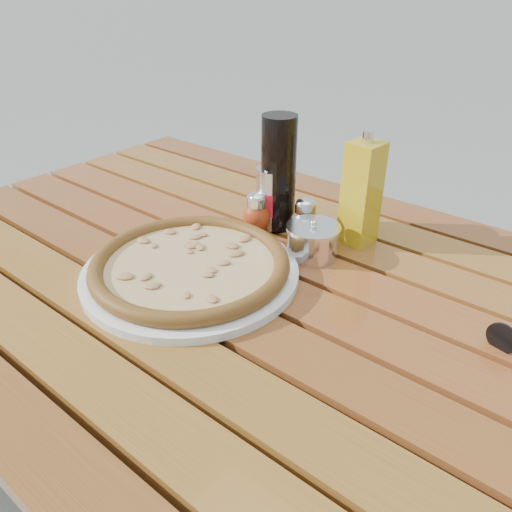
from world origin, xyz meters
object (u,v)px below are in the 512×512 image
Objects in this scene: plate at (191,272)px; oregano_shaker at (305,219)px; pizza at (190,264)px; parmesan_tin at (313,241)px; table at (249,313)px; olive_oil_cruet at (361,193)px; pepper_shaker at (257,213)px; dark_bottle at (278,174)px; soda_can at (273,198)px.

oregano_shaker is (0.07, 0.23, 0.03)m from plate.
pizza is 5.02× the size of oregano_shaker.
oregano_shaker reaches higher than parmesan_tin.
table is 0.13m from plate.
pepper_shaker is at bearing -153.10° from olive_oil_cruet.
oregano_shaker is 0.10m from dark_bottle.
olive_oil_cruet reaches higher than soda_can.
oregano_shaker is 0.08m from soda_can.
pizza is at bearing -122.81° from parmesan_tin.
pizza is 3.43× the size of soda_can.
soda_can reaches higher than table.
oregano_shaker is 0.37× the size of dark_bottle.
dark_bottle is at bearing 173.91° from oregano_shaker.
soda_can is 0.57× the size of olive_oil_cruet.
dark_bottle is (-0.00, 0.24, 0.09)m from pizza.
plate is at bearing -90.00° from pizza.
plate is 0.24m from oregano_shaker.
soda_can is at bearing 92.25° from plate.
parmesan_tin is at bearing 57.19° from plate.
parmesan_tin is at bearing -21.91° from soda_can.
parmesan_tin is at bearing 57.19° from pizza.
oregano_shaker reaches higher than plate.
soda_can is 0.14m from parmesan_tin.
table is 3.40× the size of pizza.
pizza is 1.87× the size of dark_bottle.
pepper_shaker is at bearing -158.36° from oregano_shaker.
dark_bottle reaches higher than oregano_shaker.
dark_bottle is at bearing -163.81° from olive_oil_cruet.
oregano_shaker is at bearing 73.49° from plate.
dark_bottle reaches higher than soda_can.
dark_bottle is (-0.00, 0.24, 0.10)m from plate.
pepper_shaker is at bearing -112.51° from dark_bottle.
table is 0.27m from dark_bottle.
olive_oil_cruet is at bearing 61.85° from pizza.
pepper_shaker is 0.20m from olive_oil_cruet.
olive_oil_cruet is (0.08, 0.05, 0.06)m from oregano_shaker.
pepper_shaker is at bearing 95.27° from pizza.
table is 0.21m from oregano_shaker.
dark_bottle is (-0.07, 0.01, 0.07)m from oregano_shaker.
olive_oil_cruet reaches higher than pizza.
oregano_shaker is 0.75× the size of parmesan_tin.
soda_can is (-0.08, 0.18, 0.13)m from table.
dark_bottle is at bearing 90.20° from pizza.
olive_oil_cruet is (0.17, 0.09, 0.06)m from pepper_shaker.
pizza reaches higher than plate.
pepper_shaker is at bearing 174.33° from parmesan_tin.
soda_can is (-0.01, -0.00, -0.05)m from dark_bottle.
pizza is (0.00, 0.00, 0.02)m from plate.
dark_bottle is 0.05m from soda_can.
olive_oil_cruet is at bearing 16.73° from soda_can.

